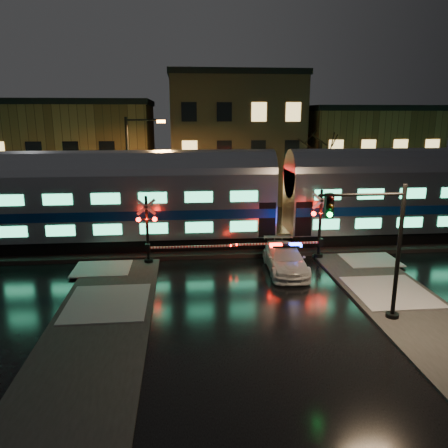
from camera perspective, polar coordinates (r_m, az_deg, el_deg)
The scene contains 13 objects.
ground at distance 22.95m, azimuth 2.61°, elevation -6.81°, with size 120.00×120.00×0.00m, color black.
ballast at distance 27.60m, azimuth 1.17°, elevation -2.89°, with size 90.00×4.20×0.24m, color black.
sidewalk_left at distance 17.59m, azimuth -16.56°, elevation -14.06°, with size 4.00×20.00×0.12m, color #2D2D2D.
sidewalk_right at distance 19.73m, azimuth 24.70°, elevation -11.62°, with size 4.00×20.00×0.12m, color #2D2D2D.
building_left at distance 44.50m, azimuth -18.54°, elevation 8.65°, with size 14.00×10.00×9.00m, color brown.
building_mid at distance 44.07m, azimuth 1.19°, elevation 10.95°, with size 12.00×11.00×11.50m, color brown.
building_right at distance 47.00m, azimuth 17.39°, elevation 8.69°, with size 12.00×10.00×8.50m, color brown.
train at distance 27.32m, azimuth 7.39°, elevation 3.87°, with size 51.00×3.12×5.92m.
police_car at distance 23.59m, azimuth 8.00°, elevation -4.54°, with size 2.14×4.88×1.56m.
crossing_signal_right at distance 25.51m, azimuth 11.68°, elevation -0.96°, with size 5.76×0.65×4.08m.
crossing_signal_left at distance 24.48m, azimuth -9.12°, elevation -1.67°, with size 5.50×0.64×3.90m.
traffic_light at distance 18.16m, azimuth 19.44°, elevation -3.38°, with size 3.64×0.68×5.62m.
streetlight at distance 30.61m, azimuth -11.85°, elevation 7.15°, with size 2.69×0.28×8.04m.
Camera 1 is at (-3.06, -21.21, 8.20)m, focal length 35.00 mm.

